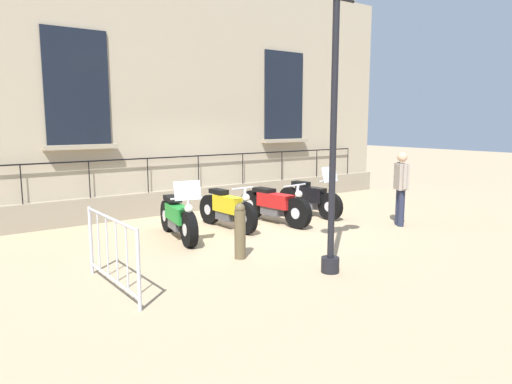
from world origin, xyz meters
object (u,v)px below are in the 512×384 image
object	(u,v)px
lamppost	(336,42)
bollard	(240,231)
pedestrian_standing	(401,185)
motorcycle_red	(274,205)
motorcycle_green	(178,218)
crowd_barrier	(112,251)
motorcycle_yellow	(227,210)
motorcycle_black	(310,199)

from	to	relation	value
lamppost	bollard	bearing A→B (deg)	-153.62
pedestrian_standing	lamppost	bearing A→B (deg)	-68.14
motorcycle_red	pedestrian_standing	size ratio (longest dim) A/B	1.30
motorcycle_green	bollard	world-z (taller)	motorcycle_green
crowd_barrier	bollard	size ratio (longest dim) A/B	1.93
motorcycle_red	bollard	world-z (taller)	bollard
motorcycle_yellow	motorcycle_black	size ratio (longest dim) A/B	1.00
motorcycle_black	lamppost	bearing A→B (deg)	-38.35
motorcycle_green	motorcycle_yellow	xyz separation A→B (m)	(-0.16, 1.26, 0.00)
motorcycle_yellow	crowd_barrier	size ratio (longest dim) A/B	1.06
motorcycle_yellow	crowd_barrier	bearing A→B (deg)	-55.70
motorcycle_yellow	motorcycle_red	size ratio (longest dim) A/B	0.92
motorcycle_green	crowd_barrier	distance (m)	2.94
crowd_barrier	motorcycle_yellow	bearing A→B (deg)	124.30
motorcycle_yellow	lamppost	world-z (taller)	lamppost
motorcycle_yellow	bollard	bearing A→B (deg)	-27.03
lamppost	crowd_barrier	size ratio (longest dim) A/B	2.39
lamppost	motorcycle_yellow	bearing A→B (deg)	174.68
crowd_barrier	pedestrian_standing	size ratio (longest dim) A/B	1.13
motorcycle_yellow	motorcycle_red	xyz separation A→B (m)	(0.16, 1.17, -0.00)
motorcycle_black	pedestrian_standing	distance (m)	2.23
motorcycle_green	crowd_barrier	world-z (taller)	motorcycle_green
motorcycle_red	crowd_barrier	bearing A→B (deg)	-64.95
motorcycle_red	lamppost	world-z (taller)	lamppost
motorcycle_red	lamppost	xyz separation A→B (m)	(3.31, -1.50, 3.04)
motorcycle_black	motorcycle_green	bearing A→B (deg)	-88.11
motorcycle_yellow	crowd_barrier	world-z (taller)	crowd_barrier
motorcycle_black	crowd_barrier	world-z (taller)	motorcycle_black
lamppost	bollard	size ratio (longest dim) A/B	4.62
motorcycle_yellow	motorcycle_red	bearing A→B (deg)	82.01
motorcycle_yellow	bollard	size ratio (longest dim) A/B	2.05
motorcycle_yellow	motorcycle_black	distance (m)	2.39
pedestrian_standing	motorcycle_red	bearing A→B (deg)	-131.11
motorcycle_black	bollard	world-z (taller)	motorcycle_black
lamppost	pedestrian_standing	world-z (taller)	lamppost
bollard	pedestrian_standing	bearing A→B (deg)	90.18
motorcycle_yellow	pedestrian_standing	xyz separation A→B (m)	(2.02, 3.30, 0.51)
motorcycle_yellow	motorcycle_black	bearing A→B (deg)	89.01
motorcycle_yellow	pedestrian_standing	world-z (taller)	pedestrian_standing
pedestrian_standing	motorcycle_yellow	bearing A→B (deg)	-121.47
bollard	motorcycle_black	bearing A→B (deg)	120.15
lamppost	crowd_barrier	distance (m)	4.33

